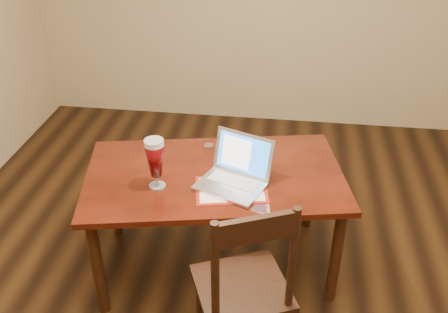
# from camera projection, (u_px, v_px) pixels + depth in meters

# --- Properties ---
(ground) EXTENTS (5.00, 5.00, 0.00)m
(ground) POSITION_uv_depth(u_px,v_px,m) (247.00, 311.00, 2.96)
(ground) COLOR black
(ground) RESTS_ON ground
(room_shell) EXTENTS (4.51, 5.01, 2.71)m
(room_shell) POSITION_uv_depth(u_px,v_px,m) (257.00, 13.00, 2.03)
(room_shell) COLOR tan
(room_shell) RESTS_ON ground
(dining_table) EXTENTS (1.65, 1.13, 1.01)m
(dining_table) POSITION_uv_depth(u_px,v_px,m) (213.00, 184.00, 2.96)
(dining_table) COLOR #55180B
(dining_table) RESTS_ON ground
(dining_chair) EXTENTS (0.58, 0.57, 1.05)m
(dining_chair) POSITION_uv_depth(u_px,v_px,m) (244.00, 289.00, 2.45)
(dining_chair) COLOR black
(dining_chair) RESTS_ON ground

